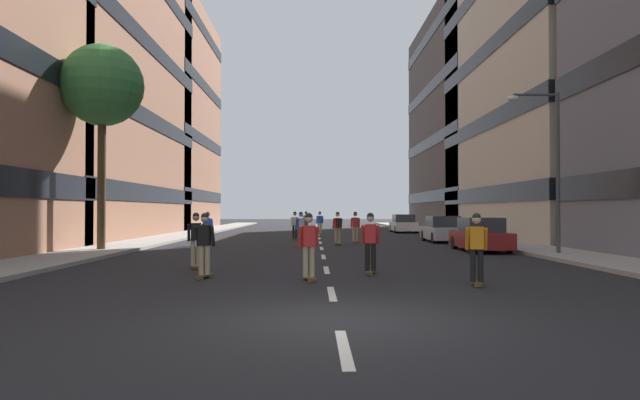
{
  "coord_description": "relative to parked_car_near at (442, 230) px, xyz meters",
  "views": [
    {
      "loc": [
        -0.41,
        -9.62,
        1.84
      ],
      "look_at": [
        0.0,
        24.29,
        2.47
      ],
      "focal_mm": 31.95,
      "sensor_mm": 36.0,
      "label": 1
    }
  ],
  "objects": [
    {
      "name": "skater_11",
      "position": [
        -3.54,
        -19.22,
        0.29
      ],
      "size": [
        0.56,
        0.92,
        1.78
      ],
      "color": "brown",
      "rests_on": "ground_plane"
    },
    {
      "name": "building_left_far",
      "position": [
        -25.15,
        23.96,
        10.34
      ],
      "size": [
        13.63,
        18.71,
        21.88
      ],
      "color": "#9E6B51",
      "rests_on": "ground_plane"
    },
    {
      "name": "skater_9",
      "position": [
        -8.16,
        14.13,
        0.32
      ],
      "size": [
        0.57,
        0.92,
        1.78
      ],
      "color": "brown",
      "rests_on": "ground_plane"
    },
    {
      "name": "skater_6",
      "position": [
        -5.15,
        -0.73,
        0.29
      ],
      "size": [
        0.54,
        0.91,
        1.78
      ],
      "color": "brown",
      "rests_on": "ground_plane"
    },
    {
      "name": "building_right_far",
      "position": [
        10.85,
        23.96,
        10.21
      ],
      "size": [
        13.63,
        23.51,
        21.63
      ],
      "color": "#4C4744",
      "rests_on": "ground_plane"
    },
    {
      "name": "parked_car_far",
      "position": [
        0.0,
        -7.52,
        0.0
      ],
      "size": [
        1.82,
        4.4,
        1.52
      ],
      "color": "maroon",
      "rests_on": "ground_plane"
    },
    {
      "name": "sidewalk_left",
      "position": [
        -16.94,
        8.37,
        -0.63
      ],
      "size": [
        2.9,
        77.97,
        0.14
      ],
      "primitive_type": "cube",
      "color": "#9E9991",
      "rests_on": "ground_plane"
    },
    {
      "name": "streetlamp_right",
      "position": [
        1.99,
        -10.28,
        3.44
      ],
      "size": [
        2.13,
        0.3,
        6.5
      ],
      "color": "#3F3F44",
      "rests_on": "sidewalk_right"
    },
    {
      "name": "skater_8",
      "position": [
        -7.67,
        -18.18,
        0.29
      ],
      "size": [
        0.57,
        0.92,
        1.78
      ],
      "color": "brown",
      "rests_on": "ground_plane"
    },
    {
      "name": "skater_10",
      "position": [
        -8.17,
        -4.2,
        0.32
      ],
      "size": [
        0.57,
        0.92,
        1.78
      ],
      "color": "brown",
      "rests_on": "ground_plane"
    },
    {
      "name": "skater_7",
      "position": [
        -7.05,
        10.24,
        0.29
      ],
      "size": [
        0.55,
        0.91,
        1.78
      ],
      "color": "brown",
      "rests_on": "ground_plane"
    },
    {
      "name": "lane_markings",
      "position": [
        -7.15,
        6.97,
        -0.7
      ],
      "size": [
        0.16,
        67.2,
        0.01
      ],
      "color": "silver",
      "rests_on": "ground_plane"
    },
    {
      "name": "parked_car_near",
      "position": [
        0.0,
        0.0,
        0.0
      ],
      "size": [
        1.82,
        4.4,
        1.52
      ],
      "color": "#B2B7BF",
      "rests_on": "ground_plane"
    },
    {
      "name": "skater_4",
      "position": [
        -6.23,
        -2.67,
        0.32
      ],
      "size": [
        0.57,
        0.92,
        1.78
      ],
      "color": "brown",
      "rests_on": "ground_plane"
    },
    {
      "name": "sidewalk_right",
      "position": [
        2.65,
        8.37,
        -0.63
      ],
      "size": [
        2.9,
        77.97,
        0.14
      ],
      "primitive_type": "cube",
      "color": "#9E9991",
      "rests_on": "ground_plane"
    },
    {
      "name": "skater_2",
      "position": [
        -8.72,
        2.91,
        0.32
      ],
      "size": [
        0.56,
        0.92,
        1.78
      ],
      "color": "brown",
      "rests_on": "ground_plane"
    },
    {
      "name": "skater_5",
      "position": [
        -10.51,
        -17.64,
        0.29
      ],
      "size": [
        0.56,
        0.92,
        1.78
      ],
      "color": "brown",
      "rests_on": "ground_plane"
    },
    {
      "name": "parked_car_mid",
      "position": [
        0.0,
        14.38,
        0.0
      ],
      "size": [
        1.82,
        4.4,
        1.52
      ],
      "color": "silver",
      "rests_on": "ground_plane"
    },
    {
      "name": "building_left_mid",
      "position": [
        -25.15,
        5.7,
        11.73
      ],
      "size": [
        13.63,
        23.61,
        24.68
      ],
      "color": "#9E6B51",
      "rests_on": "ground_plane"
    },
    {
      "name": "skater_1",
      "position": [
        -13.11,
        -3.13,
        0.29
      ],
      "size": [
        0.54,
        0.91,
        1.78
      ],
      "color": "brown",
      "rests_on": "ground_plane"
    },
    {
      "name": "skater_0",
      "position": [
        -11.28,
        -15.05,
        0.29
      ],
      "size": [
        0.57,
        0.92,
        1.78
      ],
      "color": "brown",
      "rests_on": "ground_plane"
    },
    {
      "name": "street_tree_near",
      "position": [
        -16.94,
        -7.85,
        6.65
      ],
      "size": [
        3.61,
        3.61,
        9.08
      ],
      "color": "#4C3823",
      "rests_on": "sidewalk_left"
    },
    {
      "name": "skater_3",
      "position": [
        -5.9,
        -16.66,
        0.29
      ],
      "size": [
        0.56,
        0.92,
        1.78
      ],
      "color": "brown",
      "rests_on": "ground_plane"
    },
    {
      "name": "ground_plane",
      "position": [
        -7.15,
        4.83,
        -0.7
      ],
      "size": [
        170.12,
        170.12,
        0.0
      ],
      "primitive_type": "plane",
      "color": "black"
    }
  ]
}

